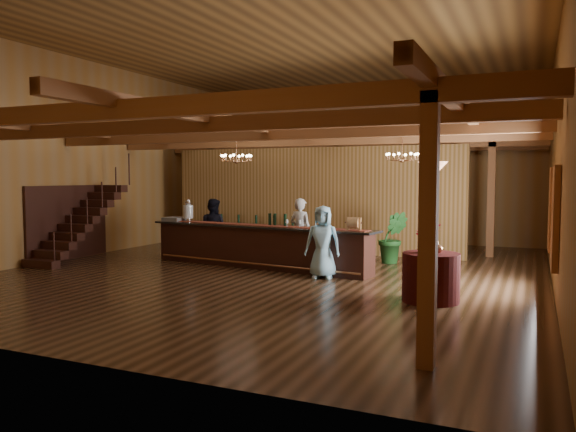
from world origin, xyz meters
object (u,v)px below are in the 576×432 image
at_px(backbar_shelf, 256,237).
at_px(floor_plant, 393,237).
at_px(bartender, 301,231).
at_px(raffle_drum, 354,223).
at_px(round_table, 431,277).
at_px(guest, 323,242).
at_px(beverage_dispenser, 188,211).
at_px(chandelier_right, 402,156).
at_px(tasting_bar, 258,246).
at_px(pendant_lamp, 433,167).
at_px(chandelier_left, 236,158).
at_px(staff_second, 213,229).

height_order(backbar_shelf, floor_plant, floor_plant).
bearing_deg(bartender, raffle_drum, 156.72).
distance_m(round_table, guest, 2.96).
distance_m(beverage_dispenser, chandelier_right, 5.79).
distance_m(raffle_drum, guest, 0.81).
bearing_deg(bartender, tasting_bar, 58.41).
bearing_deg(guest, pendant_lamp, -37.27).
relative_size(beverage_dispenser, chandelier_right, 0.75).
xyz_separation_m(round_table, guest, (-2.58, 1.41, 0.36)).
height_order(chandelier_left, chandelier_right, same).
bearing_deg(chandelier_left, guest, -26.39).
bearing_deg(raffle_drum, bartender, 145.23).
bearing_deg(bartender, backbar_shelf, -29.68).
distance_m(pendant_lamp, guest, 3.35).
xyz_separation_m(pendant_lamp, staff_second, (-6.35, 2.99, -1.58)).
bearing_deg(pendant_lamp, raffle_drum, 138.08).
distance_m(chandelier_right, floor_plant, 2.12).
xyz_separation_m(raffle_drum, chandelier_right, (0.63, 1.98, 1.52)).
xyz_separation_m(pendant_lamp, floor_plant, (-1.67, 4.14, -1.73)).
height_order(round_table, chandelier_left, chandelier_left).
bearing_deg(bartender, floor_plant, -140.72).
bearing_deg(round_table, guest, 151.40).
relative_size(tasting_bar, chandelier_right, 7.86).
relative_size(chandelier_right, bartender, 0.47).
relative_size(chandelier_left, bartender, 0.47).
relative_size(raffle_drum, guest, 0.21).
xyz_separation_m(chandelier_right, pendant_lamp, (1.37, -3.77, -0.33)).
height_order(raffle_drum, chandelier_right, chandelier_right).
relative_size(backbar_shelf, guest, 1.76).
bearing_deg(floor_plant, round_table, -68.09).
relative_size(tasting_bar, round_table, 6.20).
bearing_deg(tasting_bar, beverage_dispenser, 178.74).
xyz_separation_m(tasting_bar, backbar_shelf, (-1.51, 2.85, -0.13)).
bearing_deg(beverage_dispenser, backbar_shelf, 72.59).
height_order(pendant_lamp, bartender, pendant_lamp).
xyz_separation_m(round_table, chandelier_right, (-1.37, 3.77, 2.30)).
height_order(staff_second, guest, staff_second).
bearing_deg(chandelier_left, pendant_lamp, -27.43).
xyz_separation_m(round_table, bartender, (-3.78, 3.03, 0.41)).
bearing_deg(chandelier_left, floor_plant, 18.08).
xyz_separation_m(bartender, staff_second, (-2.57, -0.04, -0.03)).
distance_m(pendant_lamp, floor_plant, 4.79).
relative_size(round_table, pendant_lamp, 1.13).
bearing_deg(beverage_dispenser, bartender, 8.75).
xyz_separation_m(pendant_lamp, guest, (-2.58, 1.41, -1.60)).
relative_size(chandelier_right, floor_plant, 0.59).
distance_m(beverage_dispenser, raffle_drum, 4.92).
bearing_deg(pendant_lamp, chandelier_left, 152.57).
height_order(raffle_drum, bartender, bartender).
bearing_deg(chandelier_left, tasting_bar, -34.90).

